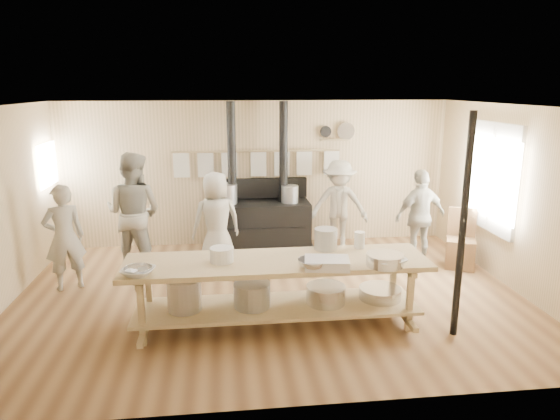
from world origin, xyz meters
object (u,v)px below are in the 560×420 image
(cook_right, at_px, (420,216))
(cook_by_window, at_px, (339,205))
(cook_far_left, at_px, (64,237))
(cook_center, at_px, (216,221))
(chair, at_px, (460,250))
(stove, at_px, (258,220))
(roasting_pan, at_px, (327,263))
(cook_left, at_px, (134,213))
(prep_table, at_px, (276,286))

(cook_right, height_order, cook_by_window, cook_by_window)
(cook_far_left, distance_m, cook_center, 2.21)
(cook_far_left, height_order, chair, cook_far_left)
(stove, relative_size, chair, 2.76)
(cook_far_left, distance_m, roasting_pan, 3.86)
(cook_left, relative_size, chair, 2.00)
(cook_right, relative_size, chair, 1.65)
(cook_far_left, xyz_separation_m, cook_right, (5.45, 0.52, 0.01))
(prep_table, bearing_deg, cook_left, 132.92)
(cook_far_left, bearing_deg, cook_left, -170.22)
(cook_center, bearing_deg, cook_by_window, -174.26)
(chair, xyz_separation_m, roasting_pan, (-2.63, -2.03, 0.63))
(stove, bearing_deg, cook_by_window, -6.73)
(cook_far_left, xyz_separation_m, chair, (6.02, 0.20, -0.49))
(cook_by_window, bearing_deg, roasting_pan, -93.48)
(cook_right, bearing_deg, stove, -33.97)
(cook_far_left, bearing_deg, stove, -178.52)
(cook_center, relative_size, chair, 1.67)
(stove, height_order, prep_table, stove)
(chair, bearing_deg, cook_right, 174.68)
(prep_table, relative_size, cook_right, 2.32)
(prep_table, height_order, roasting_pan, roasting_pan)
(cook_far_left, xyz_separation_m, roasting_pan, (3.40, -1.83, 0.14))
(prep_table, relative_size, roasting_pan, 7.21)
(cook_left, relative_size, roasting_pan, 3.77)
(cook_center, relative_size, roasting_pan, 3.14)
(cook_far_left, height_order, cook_left, cook_left)
(cook_far_left, relative_size, cook_center, 0.98)
(prep_table, height_order, cook_center, cook_center)
(cook_right, relative_size, roasting_pan, 3.11)
(prep_table, bearing_deg, cook_center, 109.28)
(cook_by_window, bearing_deg, chair, -21.32)
(cook_by_window, bearing_deg, cook_left, -156.22)
(cook_by_window, xyz_separation_m, roasting_pan, (-0.88, -3.18, 0.11))
(chair, bearing_deg, roasting_pan, -118.07)
(cook_left, bearing_deg, chair, -164.92)
(prep_table, height_order, cook_right, cook_right)
(cook_left, height_order, cook_right, cook_left)
(cook_right, bearing_deg, cook_center, -13.70)
(cook_left, relative_size, cook_by_window, 1.18)
(stove, xyz_separation_m, roasting_pan, (0.54, -3.35, 0.38))
(cook_far_left, xyz_separation_m, cook_left, (0.87, 0.64, 0.17))
(cook_far_left, bearing_deg, roasting_pan, 125.23)
(cook_center, height_order, cook_right, cook_center)
(cook_center, distance_m, roasting_pan, 2.71)
(cook_far_left, relative_size, roasting_pan, 3.07)
(cook_right, distance_m, roasting_pan, 3.13)
(cook_right, bearing_deg, prep_table, 25.01)
(cook_left, bearing_deg, prep_table, 152.83)
(chair, bearing_deg, stove, -178.38)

